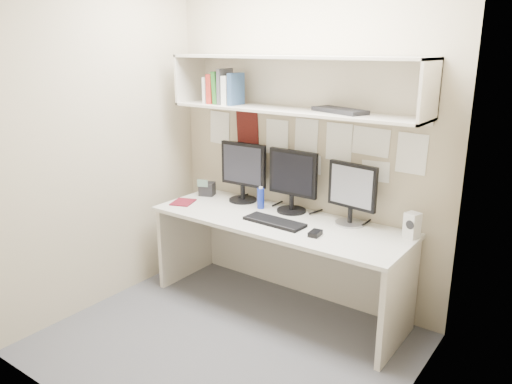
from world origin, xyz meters
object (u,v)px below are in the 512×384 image
Objects in this scene: keyboard at (274,222)px; speaker at (412,225)px; desk at (278,263)px; maroon_notebook at (183,202)px; desk_phone at (207,189)px; monitor_right at (352,191)px; monitor_left at (243,170)px; monitor_center at (293,179)px.

speaker reaches higher than keyboard.
desk is 0.39m from keyboard.
speaker is 1.84m from maroon_notebook.
keyboard is 0.90m from maroon_notebook.
speaker reaches higher than desk_phone.
maroon_notebook is at bearing -152.72° from speaker.
speaker is at bearing -19.85° from desk_phone.
desk is at bearing -147.62° from monitor_right.
monitor_right is at bearing -2.30° from monitor_left.
monitor_right is 0.96× the size of keyboard.
monitor_left is 3.18× the size of desk_phone.
monitor_right reaches higher than desk.
desk is 0.97m from desk_phone.
maroon_notebook is 1.29× the size of desk_phone.
monitor_left reaches higher than speaker.
monitor_center is at bearing -172.03° from monitor_right.
monitor_left is (-0.50, 0.22, 0.63)m from desk.
monitor_center reaches higher than desk.
monitor_left is 0.41m from desk_phone.
speaker is 0.89× the size of maroon_notebook.
desk is 0.83m from monitor_left.
monitor_right is at bearing -5.64° from maroon_notebook.
maroon_notebook is (-0.85, -0.35, -0.26)m from monitor_center.
monitor_left is at bearing -163.59° from speaker.
monitor_center is 1.08× the size of monitor_right.
monitor_left is 2.47× the size of maroon_notebook.
keyboard is 0.97m from speaker.
monitor_right is at bearing 36.90° from keyboard.
monitor_left is 2.78× the size of speaker.
desk is 12.87× the size of desk_phone.
keyboard is at bearing -37.63° from desk_phone.
monitor_center reaches higher than desk_phone.
monitor_right is 1.42m from maroon_notebook.
monitor_center reaches higher than monitor_right.
monitor_left is at bearing -172.04° from monitor_right.
speaker is (0.96, -0.01, -0.18)m from monitor_center.
speaker is at bearing 12.66° from desk.
desk is at bearing -11.71° from maroon_notebook.
maroon_notebook reaches higher than desk.
maroon_notebook is (-1.81, -0.34, -0.08)m from speaker.
monitor_left reaches higher than desk_phone.
keyboard is at bearing -137.59° from monitor_right.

